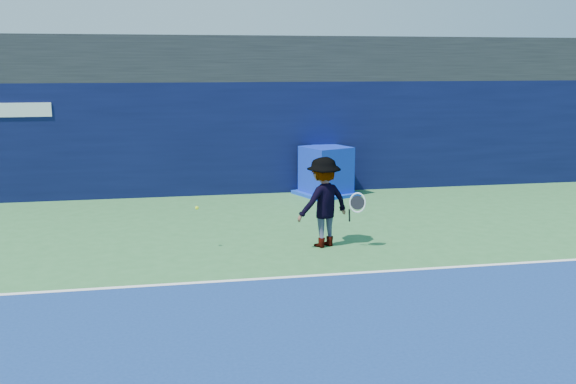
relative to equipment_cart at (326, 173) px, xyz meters
name	(u,v)px	position (x,y,z in m)	size (l,w,h in m)	color
ground	(335,358)	(-2.23, -9.51, -0.60)	(80.00, 80.00, 0.00)	#316D38
baseline	(289,277)	(-2.23, -6.51, -0.59)	(24.00, 0.10, 0.01)	white
stadium_band	(234,59)	(-2.23, 1.99, 3.00)	(36.00, 3.00, 1.20)	black
back_wall_assembly	(239,137)	(-2.23, 0.99, 0.90)	(36.00, 1.03, 3.00)	#090D33
equipment_cart	(326,173)	(0.00, 0.00, 0.00)	(1.78, 1.78, 1.31)	#0C23AF
tennis_player	(324,202)	(-1.23, -4.77, 0.28)	(1.40, 1.04, 1.74)	silver
tennis_ball	(197,208)	(-3.64, -4.59, 0.22)	(0.07, 0.07, 0.07)	#C3E919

